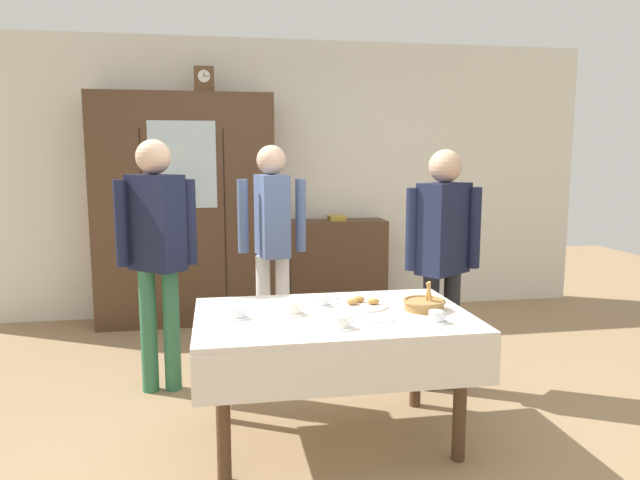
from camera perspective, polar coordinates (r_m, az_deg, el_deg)
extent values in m
plane|color=#997A56|center=(3.69, 0.57, -17.27)|extent=(12.00, 12.00, 0.00)
cube|color=silver|center=(5.96, -4.13, 5.94)|extent=(6.40, 0.10, 2.70)
cylinder|color=#4C3321|center=(3.00, -9.36, -16.31)|extent=(0.07, 0.07, 0.70)
cylinder|color=#4C3321|center=(3.24, 13.40, -14.52)|extent=(0.07, 0.07, 0.70)
cylinder|color=#4C3321|center=(3.63, -9.51, -11.83)|extent=(0.07, 0.07, 0.70)
cylinder|color=#4C3321|center=(3.83, 9.28, -10.75)|extent=(0.07, 0.07, 0.70)
cube|color=silver|center=(3.25, 1.24, -7.38)|extent=(1.49, 0.96, 0.03)
cube|color=silver|center=(2.85, 3.17, -12.58)|extent=(1.49, 0.01, 0.24)
cube|color=#4C3321|center=(5.66, -12.90, 2.81)|extent=(1.64, 0.45, 2.14)
cube|color=silver|center=(5.41, -13.16, 7.11)|extent=(0.59, 0.01, 0.77)
cube|color=black|center=(5.47, -16.76, 1.36)|extent=(0.01, 0.01, 1.72)
cube|color=black|center=(5.44, -9.17, 1.56)|extent=(0.01, 0.01, 1.72)
cube|color=brown|center=(5.67, -11.15, 14.95)|extent=(0.18, 0.10, 0.24)
cylinder|color=white|center=(5.62, -11.17, 15.31)|extent=(0.11, 0.01, 0.11)
cube|color=black|center=(5.61, -11.17, 15.47)|extent=(0.00, 0.00, 0.04)
cube|color=black|center=(5.61, -10.96, 15.32)|extent=(0.05, 0.00, 0.00)
cube|color=#4C3321|center=(5.90, 1.61, -2.65)|extent=(0.97, 0.35, 0.94)
cube|color=#B29333|center=(5.83, 1.63, 2.02)|extent=(0.16, 0.21, 0.02)
cube|color=#B29333|center=(5.83, 1.63, 2.26)|extent=(0.16, 0.20, 0.03)
cylinder|color=white|center=(3.23, -2.64, -7.16)|extent=(0.13, 0.13, 0.01)
cylinder|color=white|center=(3.22, -2.65, -6.62)|extent=(0.08, 0.08, 0.05)
torus|color=white|center=(3.23, -1.97, -6.54)|extent=(0.04, 0.01, 0.04)
cylinder|color=#47230F|center=(3.22, -2.65, -6.25)|extent=(0.06, 0.06, 0.01)
cylinder|color=white|center=(3.18, -8.11, -7.47)|extent=(0.13, 0.13, 0.01)
cylinder|color=white|center=(3.17, -8.12, -6.93)|extent=(0.08, 0.08, 0.05)
torus|color=white|center=(3.17, -7.43, -6.86)|extent=(0.04, 0.01, 0.04)
cylinder|color=white|center=(2.98, 2.10, -8.47)|extent=(0.13, 0.13, 0.01)
cylinder|color=white|center=(2.97, 2.10, -7.89)|extent=(0.08, 0.08, 0.05)
torus|color=white|center=(2.98, 2.82, -7.80)|extent=(0.04, 0.01, 0.04)
cylinder|color=white|center=(3.40, 0.06, -6.34)|extent=(0.13, 0.13, 0.01)
cylinder|color=white|center=(3.40, 0.06, -5.83)|extent=(0.08, 0.08, 0.05)
torus|color=white|center=(3.40, 0.70, -5.76)|extent=(0.04, 0.01, 0.04)
cylinder|color=#47230F|center=(3.39, 0.06, -5.48)|extent=(0.06, 0.06, 0.01)
cylinder|color=white|center=(3.14, 11.15, -7.78)|extent=(0.13, 0.13, 0.01)
cylinder|color=white|center=(3.13, 11.17, -7.22)|extent=(0.08, 0.08, 0.05)
torus|color=white|center=(3.14, 11.82, -7.12)|extent=(0.04, 0.01, 0.04)
cylinder|color=#9E7542|center=(3.37, 10.03, -6.26)|extent=(0.22, 0.22, 0.05)
torus|color=#9E7542|center=(3.36, 10.04, -5.85)|extent=(0.24, 0.24, 0.02)
cylinder|color=tan|center=(3.35, 10.57, -5.05)|extent=(0.04, 0.02, 0.12)
cylinder|color=tan|center=(3.36, 10.55, -4.99)|extent=(0.03, 0.03, 0.12)
cylinder|color=tan|center=(3.37, 10.40, -4.94)|extent=(0.02, 0.03, 0.12)
cylinder|color=white|center=(3.40, 4.19, -6.36)|extent=(0.28, 0.28, 0.01)
ellipsoid|color=#BC7F3D|center=(3.40, 5.19, -5.92)|extent=(0.07, 0.05, 0.04)
ellipsoid|color=#BC7F3D|center=(3.44, 3.77, -5.74)|extent=(0.07, 0.05, 0.04)
ellipsoid|color=#BC7F3D|center=(3.39, 3.18, -5.98)|extent=(0.07, 0.05, 0.04)
cube|color=silver|center=(3.39, -7.04, -6.47)|extent=(0.10, 0.01, 0.00)
ellipsoid|color=silver|center=(3.40, -6.10, -6.42)|extent=(0.03, 0.02, 0.01)
cube|color=silver|center=(3.56, 0.81, -5.69)|extent=(0.10, 0.01, 0.00)
ellipsoid|color=silver|center=(3.57, 1.68, -5.63)|extent=(0.03, 0.02, 0.01)
cube|color=silver|center=(3.10, 6.07, -7.88)|extent=(0.10, 0.01, 0.00)
ellipsoid|color=silver|center=(3.12, 7.05, -7.79)|extent=(0.03, 0.02, 0.01)
cylinder|color=#33704C|center=(4.15, -16.25, -8.47)|extent=(0.11, 0.11, 0.84)
cylinder|color=#33704C|center=(4.14, -14.16, -8.45)|extent=(0.11, 0.11, 0.84)
cube|color=#191E38|center=(4.00, -15.61, 1.63)|extent=(0.40, 0.39, 0.63)
sphere|color=#DBB293|center=(3.98, -15.85, 7.74)|extent=(0.23, 0.23, 0.23)
cylinder|color=#191E38|center=(4.03, -18.72, 1.54)|extent=(0.08, 0.08, 0.56)
cylinder|color=#191E38|center=(3.99, -12.46, 1.71)|extent=(0.08, 0.08, 0.56)
cylinder|color=#232328|center=(4.10, 10.59, -8.73)|extent=(0.11, 0.11, 0.80)
cylinder|color=#232328|center=(4.15, 12.55, -8.56)|extent=(0.11, 0.11, 0.80)
cube|color=#191E38|center=(3.98, 11.87, 1.09)|extent=(0.41, 0.37, 0.60)
sphere|color=tan|center=(3.95, 12.05, 7.01)|extent=(0.22, 0.22, 0.22)
cylinder|color=#191E38|center=(3.90, 8.87, 1.03)|extent=(0.08, 0.08, 0.54)
cylinder|color=#191E38|center=(4.07, 14.75, 1.15)|extent=(0.08, 0.08, 0.54)
cylinder|color=silver|center=(4.61, -5.50, -6.59)|extent=(0.11, 0.11, 0.82)
cylinder|color=silver|center=(4.62, -3.63, -6.53)|extent=(0.11, 0.11, 0.82)
cube|color=slate|center=(4.49, -4.67, 2.36)|extent=(0.25, 0.38, 0.62)
sphere|color=#DBB293|center=(4.46, -4.73, 7.73)|extent=(0.22, 0.22, 0.22)
cylinder|color=slate|center=(4.47, -7.48, 2.30)|extent=(0.08, 0.08, 0.56)
cylinder|color=slate|center=(4.51, -1.89, 2.42)|extent=(0.08, 0.08, 0.56)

